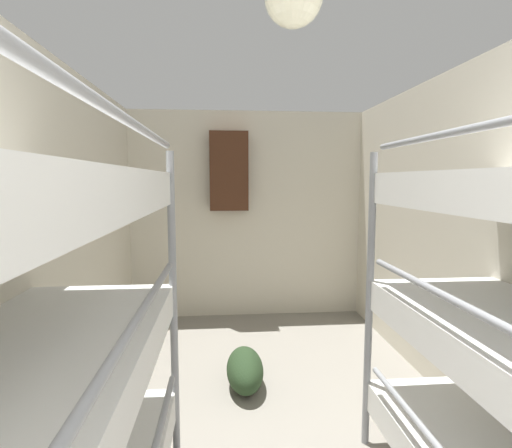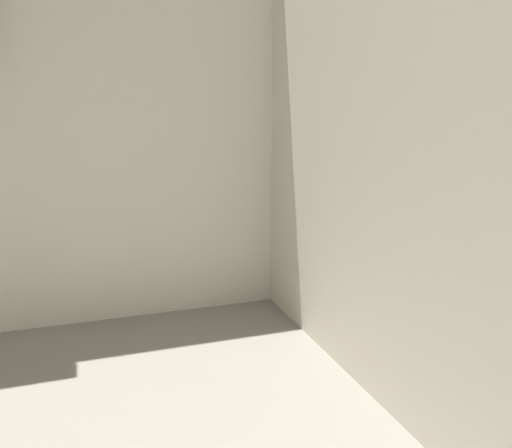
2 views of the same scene
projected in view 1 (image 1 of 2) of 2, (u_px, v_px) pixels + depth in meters
The scene contains 6 objects.
wall_left at pixel (22, 256), 2.19m from camera, with size 0.06×5.04×2.44m.
wall_right at pixel (501, 249), 2.43m from camera, with size 0.06×5.04×2.44m.
wall_back at pixel (247, 215), 4.78m from camera, with size 2.85×0.06×2.44m.
bunk_stack_left_near at pixel (12, 393), 1.27m from camera, with size 0.81×1.94×1.83m.
duffel_bag at pixel (245, 370), 3.15m from camera, with size 0.29×0.60×0.29m.
hanging_coat at pixel (229, 171), 4.56m from camera, with size 0.44×0.12×0.90m.
Camera 1 is at (-0.30, 0.20, 1.64)m, focal length 28.00 mm.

